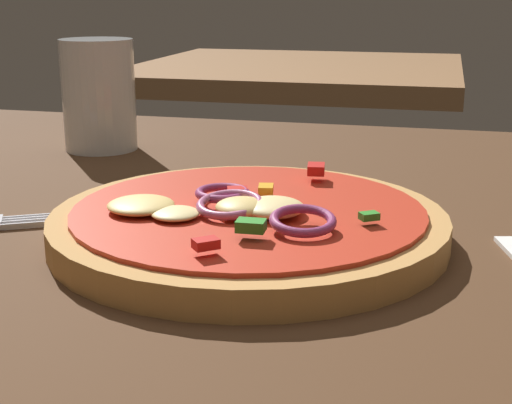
# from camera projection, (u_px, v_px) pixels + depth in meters

# --- Properties ---
(dining_table) EXTENTS (1.16, 0.90, 0.04)m
(dining_table) POSITION_uv_depth(u_px,v_px,m) (334.00, 286.00, 0.46)
(dining_table) COLOR #4C301C
(dining_table) RESTS_ON ground
(pizza) EXTENTS (0.26, 0.26, 0.03)m
(pizza) POSITION_uv_depth(u_px,v_px,m) (248.00, 223.00, 0.48)
(pizza) COLOR tan
(pizza) RESTS_ON dining_table
(beer_glass) EXTENTS (0.07, 0.07, 0.11)m
(beer_glass) POSITION_uv_depth(u_px,v_px,m) (99.00, 101.00, 0.74)
(beer_glass) COLOR silver
(beer_glass) RESTS_ON dining_table
(background_table) EXTENTS (0.68, 0.65, 0.04)m
(background_table) POSITION_uv_depth(u_px,v_px,m) (300.00, 73.00, 1.60)
(background_table) COLOR brown
(background_table) RESTS_ON ground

